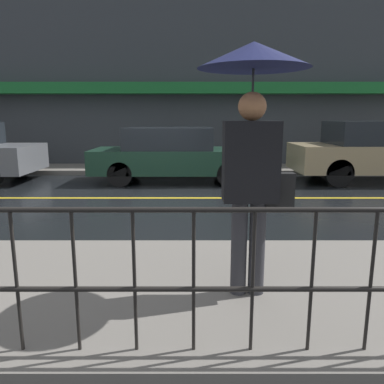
% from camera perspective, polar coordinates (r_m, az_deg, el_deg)
% --- Properties ---
extents(ground_plane, '(80.00, 80.00, 0.00)m').
position_cam_1_polar(ground_plane, '(7.98, -5.73, -0.93)').
color(ground_plane, black).
extents(sidewalk_near, '(28.00, 2.54, 0.14)m').
position_cam_1_polar(sidewalk_near, '(3.76, -12.34, -14.45)').
color(sidewalk_near, slate).
rests_on(sidewalk_near, ground_plane).
extents(sidewalk_far, '(28.00, 1.75, 0.14)m').
position_cam_1_polar(sidewalk_far, '(11.96, -3.91, 3.52)').
color(sidewalk_far, slate).
rests_on(sidewalk_far, ground_plane).
extents(lane_marking, '(25.20, 0.12, 0.01)m').
position_cam_1_polar(lane_marking, '(7.98, -5.73, -0.90)').
color(lane_marking, gold).
rests_on(lane_marking, ground_plane).
extents(building_storefront, '(28.00, 0.85, 6.00)m').
position_cam_1_polar(building_storefront, '(12.91, -3.81, 17.02)').
color(building_storefront, '#383D42').
rests_on(building_storefront, ground_plane).
extents(railing_foreground, '(12.00, 0.04, 0.99)m').
position_cam_1_polar(railing_foreground, '(2.58, -17.74, -10.14)').
color(railing_foreground, black).
rests_on(railing_foreground, sidewalk_near).
extents(pedestrian, '(0.91, 0.91, 2.14)m').
position_cam_1_polar(pedestrian, '(3.17, 9.01, 11.77)').
color(pedestrian, '#333338').
rests_on(pedestrian, sidewalk_near).
extents(car_dark_green, '(4.33, 1.71, 1.42)m').
position_cam_1_polar(car_dark_green, '(9.92, -3.05, 5.72)').
color(car_dark_green, '#193828').
rests_on(car_dark_green, ground_plane).
extents(car_tan, '(4.66, 1.81, 1.58)m').
position_cam_1_polar(car_tan, '(11.09, 26.65, 5.57)').
color(car_tan, tan).
rests_on(car_tan, ground_plane).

